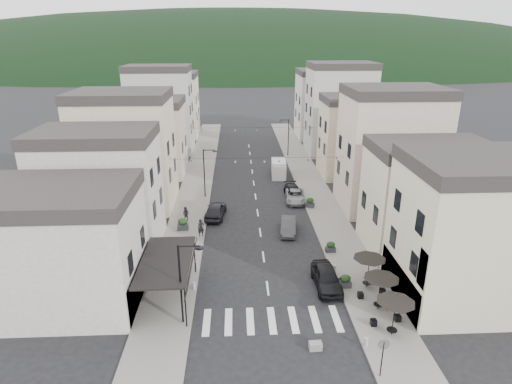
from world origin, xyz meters
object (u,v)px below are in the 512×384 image
pedestrian_a (201,228)px  parked_car_c (295,196)px  delivery_van (279,168)px  parked_car_b (288,226)px  parked_car_d (293,192)px  parked_car_a (327,278)px  parked_car_e (215,210)px  pedestrian_b (186,214)px

pedestrian_a → parked_car_c: bearing=25.4°
delivery_van → parked_car_b: bearing=-88.6°
parked_car_b → parked_car_d: size_ratio=0.92×
parked_car_b → parked_car_a: bearing=-71.9°
parked_car_c → delivery_van: delivery_van is taller
pedestrian_a → parked_car_e: bearing=60.4°
parked_car_a → pedestrian_a: (-10.40, 9.19, 0.20)m
pedestrian_a → pedestrian_b: size_ratio=1.16×
parked_car_a → parked_car_c: parked_car_a is taller
parked_car_b → parked_car_d: (1.80, 9.88, -0.03)m
parked_car_e → parked_car_a: bearing=130.0°
parked_car_b → parked_car_d: parked_car_b is taller
parked_car_a → pedestrian_a: 13.88m
parked_car_c → pedestrian_a: 13.79m
delivery_van → parked_car_a: bearing=-84.1°
parked_car_d → delivery_van: (-1.02, 8.17, 0.48)m
parked_car_c → pedestrian_a: (-10.40, -9.05, 0.34)m
parked_car_c → parked_car_e: parked_car_e is taller
parked_car_c → pedestrian_b: pedestrian_b is taller
pedestrian_b → parked_car_a: bearing=-22.9°
parked_car_c → pedestrian_b: bearing=-152.1°
parked_car_c → delivery_van: size_ratio=0.95×
parked_car_e → pedestrian_b: bearing=25.9°
parked_car_d → pedestrian_b: pedestrian_b is taller
parked_car_d → pedestrian_b: bearing=-155.7°
parked_car_d → parked_car_e: (-9.20, -5.72, 0.16)m
parked_car_b → delivery_van: 18.07m
pedestrian_a → pedestrian_b: (-1.85, 3.78, -0.12)m
parked_car_a → parked_car_d: 19.75m
parked_car_c → parked_car_d: size_ratio=1.04×
parked_car_a → pedestrian_a: bearing=137.3°
parked_car_b → parked_car_d: bearing=87.4°
parked_car_a → pedestrian_b: pedestrian_b is taller
parked_car_e → pedestrian_a: 4.99m
parked_car_a → parked_car_d: (0.00, 19.75, -0.15)m
parked_car_a → parked_car_b: parked_car_a is taller
pedestrian_b → parked_car_e: bearing=42.9°
parked_car_e → pedestrian_b: parked_car_e is taller
parked_car_a → parked_car_c: size_ratio=1.00×
parked_car_b → pedestrian_b: bearing=171.2°
pedestrian_a → parked_car_b: bearing=-11.1°
parked_car_e → pedestrian_b: (-3.05, -1.06, 0.06)m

